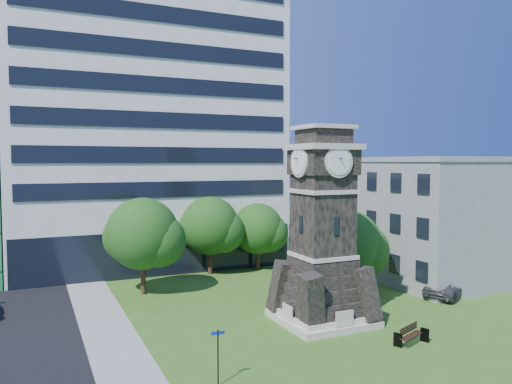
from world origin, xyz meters
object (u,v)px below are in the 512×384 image
clock_tower (323,238)px  car_east_lot (449,288)px  park_bench (411,334)px  street_sign (218,351)px

clock_tower → car_east_lot: bearing=5.0°
clock_tower → park_bench: size_ratio=6.14×
clock_tower → car_east_lot: (11.61, 1.02, -4.61)m
clock_tower → street_sign: clock_tower is taller
car_east_lot → street_sign: 21.75m
car_east_lot → park_bench: car_east_lot is taller
park_bench → clock_tower: bearing=91.5°
clock_tower → street_sign: (-9.03, -5.77, -3.69)m
car_east_lot → street_sign: (-20.64, -6.78, 0.92)m
car_east_lot → street_sign: size_ratio=1.91×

